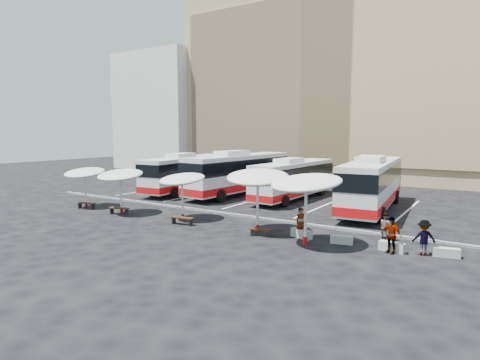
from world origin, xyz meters
The scene contains 26 objects.
ground centered at (0.00, 0.00, 0.00)m, with size 120.00×120.00×0.00m, color black.
sandstone_building centered at (0.00, 31.87, 12.63)m, with size 42.00×18.25×29.60m.
apartment_block centered at (-28.00, 28.00, 9.00)m, with size 14.00×14.00×18.00m, color silver.
curb_divider centered at (0.00, 0.50, 0.07)m, with size 34.00×0.25×0.15m, color black.
bay_lines centered at (0.00, 8.00, 0.01)m, with size 24.15×12.00×0.01m.
bus_0 centered at (-8.20, 7.67, 1.94)m, with size 3.76×12.19×3.81m.
bus_1 centered at (-2.82, 8.80, 2.12)m, with size 3.82×13.24×4.15m.
bus_2 centered at (2.62, 9.17, 1.85)m, with size 3.00×11.52×3.63m.
bus_3 centered at (9.63, 7.88, 2.11)m, with size 3.99×13.20×4.12m.
sunshade_0 centered at (-9.48, -2.99, 2.69)m, with size 3.82×3.84×3.16m.
sunshade_1 centered at (-5.08, -3.28, 2.79)m, with size 3.92×3.95×3.29m.
sunshade_2 centered at (-0.19, -2.28, 2.71)m, with size 3.27×3.31×3.19m.
sunshade_3 centered at (5.78, -2.53, 3.23)m, with size 4.68×4.71×3.80m.
sunshade_4 centered at (9.24, -3.53, 3.24)m, with size 4.68×4.71×3.82m.
wood_bench_0 centered at (-8.83, -3.46, 0.35)m, with size 1.56×0.76×0.46m.
wood_bench_1 centered at (-5.04, -3.54, 0.37)m, with size 1.62×0.75×0.48m.
wood_bench_2 centered at (0.84, -3.53, 0.37)m, with size 1.61×0.63×0.48m.
wood_bench_3 centered at (6.41, -3.22, 0.32)m, with size 1.39×0.79×0.41m.
conc_bench_0 centered at (8.51, -2.38, 0.24)m, with size 1.28×0.43×0.48m, color gray.
conc_bench_1 centered at (10.78, -2.32, 0.21)m, with size 1.14×0.38×0.43m, color gray.
conc_bench_2 centered at (13.31, -2.31, 0.23)m, with size 1.23×0.41×0.46m, color gray.
conc_bench_3 centered at (15.66, -1.85, 0.22)m, with size 1.16×0.39×0.43m, color gray.
passenger_0 centered at (8.46, -2.32, 0.84)m, with size 0.61×0.40×1.69m, color black.
passenger_1 centered at (12.62, -0.49, 0.78)m, with size 0.76×0.59×1.56m, color black.
passenger_2 centered at (13.31, -2.67, 0.90)m, with size 1.05×0.44×1.80m, color black.
passenger_3 centered at (14.68, -2.12, 0.85)m, with size 1.10×0.63×1.71m, color black.
Camera 1 is at (17.39, -22.46, 5.85)m, focal length 30.00 mm.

